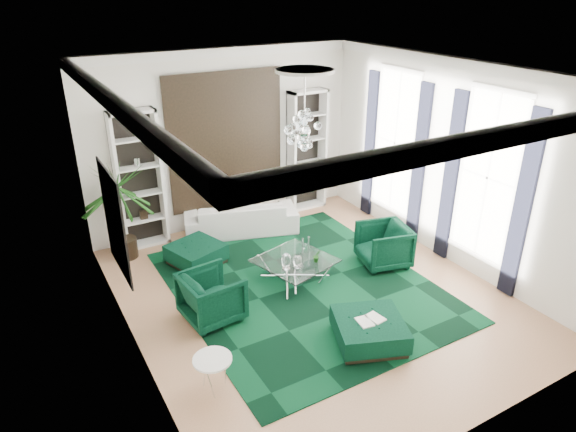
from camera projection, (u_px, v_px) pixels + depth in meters
floor at (311, 294)px, 8.98m from camera, size 6.00×7.00×0.02m
ceiling at (316, 71)px, 7.38m from camera, size 6.00×7.00×0.02m
wall_back at (225, 140)px, 10.95m from camera, size 6.00×0.02×3.80m
wall_front at (491, 302)px, 5.42m from camera, size 6.00×0.02×3.80m
wall_left at (122, 236)px, 6.82m from camera, size 0.02×7.00×3.80m
wall_right at (449, 163)px, 9.55m from camera, size 0.02×7.00×3.80m
crown_molding at (316, 78)px, 7.43m from camera, size 6.00×7.00×0.18m
ceiling_medallion at (305, 71)px, 7.64m from camera, size 0.90×0.90×0.05m
tapestry at (226, 140)px, 10.91m from camera, size 2.50×0.06×2.80m
shelving_left at (139, 181)px, 10.11m from camera, size 0.90×0.38×2.80m
shelving_right at (307, 151)px, 11.88m from camera, size 0.90×0.38×2.80m
painting at (115, 222)px, 7.33m from camera, size 0.04×1.30×1.60m
window_near at (488, 178)px, 8.83m from camera, size 0.03×1.10×2.90m
curtain_near_a at (522, 207)px, 8.30m from camera, size 0.07×0.30×3.25m
curtain_near_b at (450, 178)px, 9.53m from camera, size 0.07×0.30×3.25m
window_far at (395, 143)px, 10.72m from camera, size 0.03×1.10×2.90m
curtain_far_a at (419, 165)px, 10.19m from camera, size 0.07×0.30×3.25m
curtain_far_b at (370, 145)px, 11.42m from camera, size 0.07×0.30×3.25m
rug at (302, 285)px, 9.21m from camera, size 4.20×5.00×0.02m
sofa at (241, 217)px, 11.07m from camera, size 2.57×1.63×0.70m
armchair_left at (212, 297)px, 8.17m from camera, size 0.98×0.95×0.81m
armchair_right at (383, 245)px, 9.76m from camera, size 1.08×1.07×0.81m
coffee_table at (295, 270)px, 9.32m from camera, size 1.47×1.47×0.41m
ottoman_side at (196, 254)px, 9.85m from camera, size 1.13×1.13×0.40m
ottoman_front at (369, 331)px, 7.69m from camera, size 1.30×1.30×0.40m
book at (370, 320)px, 7.60m from camera, size 0.42×0.28×0.03m
side_table at (214, 374)px, 6.78m from camera, size 0.60×0.60×0.50m
palm at (119, 201)px, 9.69m from camera, size 1.80×1.80×2.40m
chandelier at (304, 131)px, 8.02m from camera, size 0.91×0.91×0.72m
table_plant at (317, 256)px, 9.12m from camera, size 0.15×0.13×0.24m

